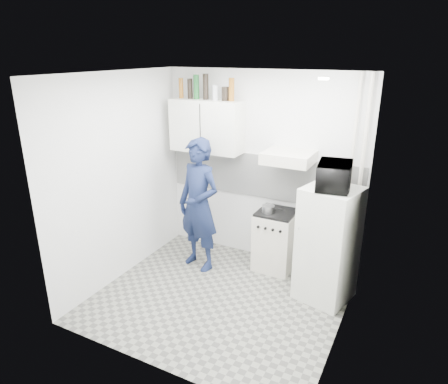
% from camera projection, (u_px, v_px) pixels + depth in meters
% --- Properties ---
extents(floor, '(2.80, 2.80, 0.00)m').
position_uv_depth(floor, '(219.00, 298.00, 4.80)').
color(floor, gray).
rests_on(floor, ground).
extents(ceiling, '(2.80, 2.80, 0.00)m').
position_uv_depth(ceiling, '(218.00, 74.00, 3.93)').
color(ceiling, white).
rests_on(ceiling, wall_back).
extents(wall_back, '(2.80, 0.00, 2.80)m').
position_uv_depth(wall_back, '(262.00, 169.00, 5.42)').
color(wall_back, silver).
rests_on(wall_back, floor).
extents(wall_left, '(0.00, 2.60, 2.60)m').
position_uv_depth(wall_left, '(120.00, 179.00, 4.97)').
color(wall_left, silver).
rests_on(wall_left, floor).
extents(wall_right, '(0.00, 2.60, 2.60)m').
position_uv_depth(wall_right, '(349.00, 221.00, 3.76)').
color(wall_right, silver).
rests_on(wall_right, floor).
extents(person, '(0.73, 0.57, 1.79)m').
position_uv_depth(person, '(199.00, 205.00, 5.25)').
color(person, '#131D3D').
rests_on(person, floor).
extents(stove, '(0.50, 0.50, 0.80)m').
position_uv_depth(stove, '(275.00, 241.00, 5.37)').
color(stove, beige).
rests_on(stove, floor).
extents(fridge, '(0.69, 0.69, 1.39)m').
position_uv_depth(fridge, '(328.00, 245.00, 4.62)').
color(fridge, silver).
rests_on(fridge, floor).
extents(stove_top, '(0.48, 0.48, 0.03)m').
position_uv_depth(stove_top, '(277.00, 212.00, 5.23)').
color(stove_top, black).
rests_on(stove_top, stove).
extents(saucepan, '(0.16, 0.16, 0.09)m').
position_uv_depth(saucepan, '(268.00, 209.00, 5.19)').
color(saucepan, silver).
rests_on(saucepan, stove_top).
extents(microwave, '(0.56, 0.42, 0.29)m').
position_uv_depth(microwave, '(334.00, 176.00, 4.34)').
color(microwave, black).
rests_on(microwave, fridge).
extents(bottle_a, '(0.06, 0.06, 0.27)m').
position_uv_depth(bottle_a, '(181.00, 88.00, 5.42)').
color(bottle_a, brown).
rests_on(bottle_a, upper_cabinet).
extents(bottle_b, '(0.07, 0.07, 0.26)m').
position_uv_depth(bottle_b, '(190.00, 89.00, 5.36)').
color(bottle_b, black).
rests_on(bottle_b, upper_cabinet).
extents(bottle_c, '(0.08, 0.08, 0.32)m').
position_uv_depth(bottle_c, '(196.00, 87.00, 5.31)').
color(bottle_c, '#144C1E').
rests_on(bottle_c, upper_cabinet).
extents(bottle_d, '(0.07, 0.07, 0.33)m').
position_uv_depth(bottle_d, '(206.00, 87.00, 5.24)').
color(bottle_d, black).
rests_on(bottle_d, upper_cabinet).
extents(canister_a, '(0.08, 0.08, 0.19)m').
position_uv_depth(canister_a, '(215.00, 93.00, 5.20)').
color(canister_a, '#B2B7BC').
rests_on(canister_a, upper_cabinet).
extents(canister_b, '(0.09, 0.09, 0.18)m').
position_uv_depth(canister_b, '(225.00, 94.00, 5.14)').
color(canister_b, black).
rests_on(canister_b, upper_cabinet).
extents(bottle_e, '(0.07, 0.07, 0.29)m').
position_uv_depth(bottle_e, '(232.00, 90.00, 5.08)').
color(bottle_e, brown).
rests_on(bottle_e, upper_cabinet).
extents(upper_cabinet, '(1.00, 0.35, 0.70)m').
position_uv_depth(upper_cabinet, '(207.00, 126.00, 5.41)').
color(upper_cabinet, silver).
rests_on(upper_cabinet, wall_back).
extents(range_hood, '(0.60, 0.50, 0.14)m').
position_uv_depth(range_hood, '(289.00, 157.00, 4.92)').
color(range_hood, beige).
rests_on(range_hood, wall_back).
extents(backsplash, '(2.74, 0.03, 0.60)m').
position_uv_depth(backsplash, '(261.00, 176.00, 5.44)').
color(backsplash, white).
rests_on(backsplash, wall_back).
extents(pipe_a, '(0.05, 0.05, 2.60)m').
position_uv_depth(pipe_a, '(360.00, 184.00, 4.79)').
color(pipe_a, beige).
rests_on(pipe_a, floor).
extents(pipe_b, '(0.04, 0.04, 2.60)m').
position_uv_depth(pipe_b, '(349.00, 183.00, 4.84)').
color(pipe_b, beige).
rests_on(pipe_b, floor).
extents(ceiling_spot_fixture, '(0.10, 0.10, 0.02)m').
position_uv_depth(ceiling_spot_fixture, '(324.00, 79.00, 3.68)').
color(ceiling_spot_fixture, white).
rests_on(ceiling_spot_fixture, ceiling).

